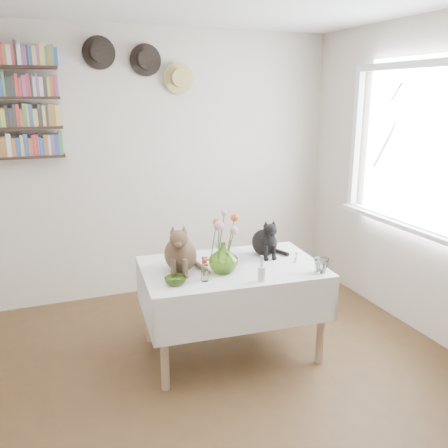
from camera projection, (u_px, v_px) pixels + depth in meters
name	position (u px, v px, depth m)	size (l,w,h in m)	color
room	(218.00, 229.00, 2.41)	(4.08, 4.58, 2.58)	brown
window	(413.00, 161.00, 3.78)	(0.12, 1.52, 1.32)	white
dining_table	(232.00, 288.00, 3.51)	(1.36, 0.93, 0.70)	white
tabby_cat	(180.00, 245.00, 3.33)	(0.25, 0.32, 0.37)	brown
black_cat	(265.00, 236.00, 3.66)	(0.21, 0.26, 0.31)	black
flower_vase	(223.00, 258.00, 3.32)	(0.21, 0.21, 0.22)	#87B73C
green_bowl	(176.00, 281.00, 3.13)	(0.15, 0.15, 0.05)	#87B73C
drinking_glass	(321.00, 265.00, 3.33)	(0.11, 0.11, 0.10)	white
candlestick	(262.00, 273.00, 3.17)	(0.05, 0.05, 0.18)	white
berry_jar	(205.00, 269.00, 3.16)	(0.05, 0.05, 0.20)	white
porcelain_figurine	(296.00, 258.00, 3.53)	(0.04, 0.04, 0.08)	white
flower_bouquet	(223.00, 225.00, 3.27)	(0.17, 0.12, 0.39)	#4C7233
wall_hats	(142.00, 64.00, 4.17)	(0.98, 0.09, 0.48)	black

